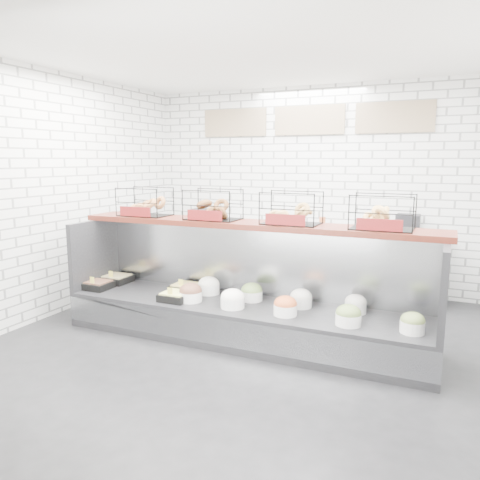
% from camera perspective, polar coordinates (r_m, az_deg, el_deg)
% --- Properties ---
extents(ground, '(5.50, 5.50, 0.00)m').
position_cam_1_polar(ground, '(4.96, -1.13, -13.08)').
color(ground, black).
rests_on(ground, ground).
extents(room_shell, '(5.02, 5.51, 3.01)m').
position_cam_1_polar(room_shell, '(5.13, 1.71, 11.22)').
color(room_shell, white).
rests_on(room_shell, ground).
extents(display_case, '(4.00, 0.90, 1.20)m').
position_cam_1_polar(display_case, '(5.14, 0.50, -8.35)').
color(display_case, black).
rests_on(display_case, ground).
extents(bagel_shelf, '(4.10, 0.50, 0.40)m').
position_cam_1_polar(bagel_shelf, '(5.08, 1.31, 3.46)').
color(bagel_shelf, '#3E130D').
rests_on(bagel_shelf, display_case).
extents(prep_counter, '(4.00, 0.60, 1.20)m').
position_cam_1_polar(prep_counter, '(7.01, 7.31, -2.33)').
color(prep_counter, '#93969B').
rests_on(prep_counter, ground).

